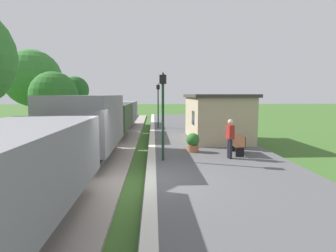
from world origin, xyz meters
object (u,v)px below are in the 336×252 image
freight_train (101,123)px  bench_near_hut (237,144)px  lamp_post_near (163,100)px  lamp_post_far (158,97)px  tree_field_distant (75,90)px  person_waiting (230,137)px  potted_planter (193,142)px  tree_field_left (33,78)px  tree_trackside_far (54,95)px  station_hut (216,117)px  bench_down_platform (204,124)px

freight_train → bench_near_hut: size_ratio=17.33×
lamp_post_near → lamp_post_far: 11.57m
lamp_post_far → tree_field_distant: 10.87m
freight_train → person_waiting: (6.20, -3.64, -0.30)m
lamp_post_far → tree_field_distant: size_ratio=0.75×
potted_planter → tree_field_left: bearing=137.4°
bench_near_hut → tree_trackside_far: size_ratio=0.33×
person_waiting → tree_field_left: size_ratio=0.25×
station_hut → tree_field_left: 16.18m
freight_train → tree_field_left: (-7.35, 9.00, 2.91)m
tree_field_distant → bench_down_platform: bearing=-34.9°
lamp_post_near → tree_trackside_far: 9.80m
potted_planter → station_hut: bearing=62.3°
tree_field_distant → potted_planter: bearing=-58.6°
bench_near_hut → potted_planter: potted_planter is taller
bench_down_platform → person_waiting: person_waiting is taller
station_hut → tree_field_distant: tree_field_distant is taller
freight_train → potted_planter: (4.79, -2.17, -0.76)m
tree_trackside_far → bench_near_hut: bearing=-29.7°
freight_train → bench_near_hut: 7.39m
bench_near_hut → bench_down_platform: size_ratio=1.00×
tree_field_distant → tree_field_left: bearing=-110.9°
station_hut → potted_planter: station_hut is taller
freight_train → station_hut: 7.00m
tree_trackside_far → potted_planter: bearing=-32.4°
station_hut → bench_down_platform: (0.01, 4.27, -0.93)m
person_waiting → tree_trackside_far: 12.03m
freight_train → potted_planter: size_ratio=28.38×
freight_train → potted_planter: bearing=-24.4°
potted_planter → tree_trackside_far: tree_trackside_far is taller
station_hut → person_waiting: 5.34m
tree_trackside_far → bench_down_platform: bearing=15.0°
potted_planter → lamp_post_far: lamp_post_far is taller
station_hut → lamp_post_near: size_ratio=1.57×
lamp_post_far → tree_trackside_far: size_ratio=0.82×
freight_train → tree_field_left: tree_field_left is taller
bench_near_hut → tree_trackside_far: 12.16m
bench_near_hut → lamp_post_far: bearing=108.5°
tree_trackside_far → tree_field_distant: size_ratio=0.92×
person_waiting → tree_trackside_far: bearing=-44.1°
lamp_post_near → tree_field_left: tree_field_left is taller
station_hut → potted_planter: bearing=-117.7°
bench_near_hut → tree_field_distant: bearing=125.3°
station_hut → tree_field_left: tree_field_left is taller
potted_planter → lamp_post_far: size_ratio=0.25×
lamp_post_far → tree_field_distant: (-8.59, 6.63, 0.69)m
bench_near_hut → tree_field_left: tree_field_left is taller
freight_train → lamp_post_near: (3.29, -3.84, 1.32)m
bench_near_hut → person_waiting: bearing=-125.1°
tree_field_left → station_hut: bearing=-27.4°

